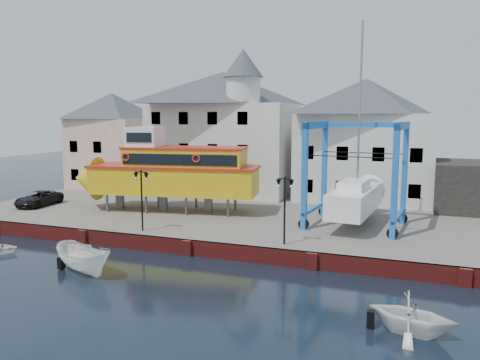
% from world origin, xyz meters
% --- Properties ---
extents(ground, '(140.00, 140.00, 0.00)m').
position_xyz_m(ground, '(0.00, 0.00, 0.00)').
color(ground, black).
rests_on(ground, ground).
extents(hardstanding, '(44.00, 22.00, 1.00)m').
position_xyz_m(hardstanding, '(0.00, 11.00, 0.50)').
color(hardstanding, '#686158').
rests_on(hardstanding, ground).
extents(quay_wall, '(44.00, 0.47, 1.00)m').
position_xyz_m(quay_wall, '(-0.00, 0.10, 0.50)').
color(quay_wall, maroon).
rests_on(quay_wall, ground).
extents(building_pink, '(8.00, 7.00, 10.30)m').
position_xyz_m(building_pink, '(-18.00, 18.00, 6.15)').
color(building_pink, tan).
rests_on(building_pink, hardstanding).
extents(building_white_main, '(14.00, 8.30, 14.00)m').
position_xyz_m(building_white_main, '(-4.87, 18.39, 7.34)').
color(building_white_main, silver).
rests_on(building_white_main, hardstanding).
extents(building_white_right, '(12.00, 8.00, 11.20)m').
position_xyz_m(building_white_right, '(9.00, 19.00, 6.60)').
color(building_white_right, silver).
rests_on(building_white_right, hardstanding).
extents(lamp_post_left, '(1.12, 0.32, 4.20)m').
position_xyz_m(lamp_post_left, '(-4.00, 1.20, 4.17)').
color(lamp_post_left, black).
rests_on(lamp_post_left, hardstanding).
extents(lamp_post_right, '(1.12, 0.32, 4.20)m').
position_xyz_m(lamp_post_right, '(6.00, 1.20, 4.17)').
color(lamp_post_right, black).
rests_on(lamp_post_right, hardstanding).
extents(tour_boat, '(16.27, 6.10, 6.92)m').
position_xyz_m(tour_boat, '(-6.07, 7.88, 4.26)').
color(tour_boat, '#59595E').
rests_on(tour_boat, hardstanding).
extents(travel_lift, '(7.17, 9.65, 14.28)m').
position_xyz_m(travel_lift, '(9.59, 8.36, 3.38)').
color(travel_lift, blue).
rests_on(travel_lift, hardstanding).
extents(van, '(2.38, 4.70, 1.27)m').
position_xyz_m(van, '(-17.41, 5.95, 1.64)').
color(van, black).
rests_on(van, hardstanding).
extents(motorboat_a, '(5.03, 3.45, 1.82)m').
position_xyz_m(motorboat_a, '(-4.02, -4.97, 0.00)').
color(motorboat_a, white).
rests_on(motorboat_a, ground).
extents(motorboat_c, '(4.06, 3.70, 1.84)m').
position_xyz_m(motorboat_c, '(13.38, -6.56, 0.00)').
color(motorboat_c, white).
rests_on(motorboat_c, ground).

